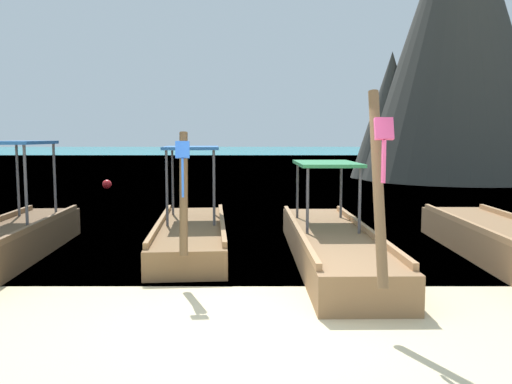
{
  "coord_description": "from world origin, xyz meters",
  "views": [
    {
      "loc": [
        -0.02,
        -6.16,
        2.15
      ],
      "look_at": [
        0.0,
        3.42,
        1.17
      ],
      "focal_mm": 37.63,
      "sensor_mm": 36.0,
      "label": 1
    }
  ],
  "objects_px": {
    "longtail_boat_violet_ribbon": "(505,244)",
    "karst_rock": "(452,34)",
    "longtail_boat_green_ribbon": "(8,240)",
    "longtail_boat_pink_ribbon": "(331,243)",
    "longtail_boat_blue_ribbon": "(190,232)",
    "mooring_buoy_near": "(106,184)"
  },
  "relations": [
    {
      "from": "longtail_boat_pink_ribbon",
      "to": "longtail_boat_blue_ribbon",
      "type": "bearing_deg",
      "value": 156.19
    },
    {
      "from": "longtail_boat_blue_ribbon",
      "to": "mooring_buoy_near",
      "type": "relative_size",
      "value": 14.14
    },
    {
      "from": "mooring_buoy_near",
      "to": "longtail_boat_green_ribbon",
      "type": "bearing_deg",
      "value": -81.58
    },
    {
      "from": "longtail_boat_blue_ribbon",
      "to": "longtail_boat_pink_ribbon",
      "type": "distance_m",
      "value": 2.82
    },
    {
      "from": "longtail_boat_green_ribbon",
      "to": "karst_rock",
      "type": "height_order",
      "value": "karst_rock"
    },
    {
      "from": "longtail_boat_violet_ribbon",
      "to": "karst_rock",
      "type": "bearing_deg",
      "value": 73.13
    },
    {
      "from": "karst_rock",
      "to": "mooring_buoy_near",
      "type": "bearing_deg",
      "value": -161.68
    },
    {
      "from": "longtail_boat_blue_ribbon",
      "to": "longtail_boat_violet_ribbon",
      "type": "distance_m",
      "value": 5.75
    },
    {
      "from": "longtail_boat_violet_ribbon",
      "to": "longtail_boat_pink_ribbon",
      "type": "bearing_deg",
      "value": -179.53
    },
    {
      "from": "longtail_boat_green_ribbon",
      "to": "mooring_buoy_near",
      "type": "relative_size",
      "value": 15.23
    },
    {
      "from": "longtail_boat_pink_ribbon",
      "to": "mooring_buoy_near",
      "type": "relative_size",
      "value": 17.31
    },
    {
      "from": "longtail_boat_violet_ribbon",
      "to": "mooring_buoy_near",
      "type": "relative_size",
      "value": 16.77
    },
    {
      "from": "longtail_boat_blue_ribbon",
      "to": "karst_rock",
      "type": "distance_m",
      "value": 21.99
    },
    {
      "from": "longtail_boat_green_ribbon",
      "to": "karst_rock",
      "type": "bearing_deg",
      "value": 52.37
    },
    {
      "from": "longtail_boat_green_ribbon",
      "to": "longtail_boat_pink_ribbon",
      "type": "bearing_deg",
      "value": -0.53
    },
    {
      "from": "mooring_buoy_near",
      "to": "longtail_boat_violet_ribbon",
      "type": "bearing_deg",
      "value": -51.17
    },
    {
      "from": "longtail_boat_pink_ribbon",
      "to": "longtail_boat_violet_ribbon",
      "type": "bearing_deg",
      "value": 0.47
    },
    {
      "from": "longtail_boat_violet_ribbon",
      "to": "karst_rock",
      "type": "relative_size",
      "value": 0.42
    },
    {
      "from": "longtail_boat_pink_ribbon",
      "to": "karst_rock",
      "type": "height_order",
      "value": "karst_rock"
    },
    {
      "from": "longtail_boat_green_ribbon",
      "to": "longtail_boat_pink_ribbon",
      "type": "relative_size",
      "value": 0.88
    },
    {
      "from": "longtail_boat_violet_ribbon",
      "to": "mooring_buoy_near",
      "type": "height_order",
      "value": "longtail_boat_violet_ribbon"
    },
    {
      "from": "longtail_boat_green_ribbon",
      "to": "longtail_boat_violet_ribbon",
      "type": "distance_m",
      "value": 8.69
    }
  ]
}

